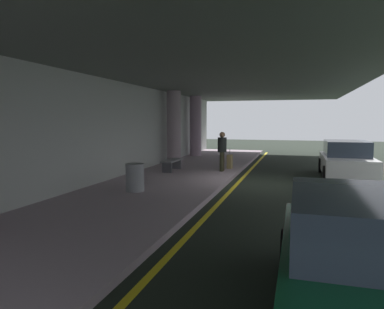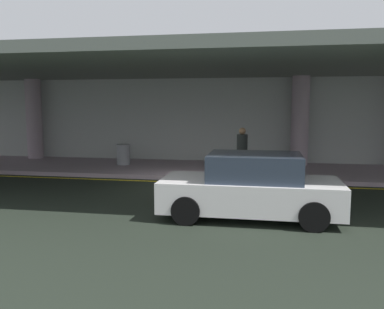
{
  "view_description": "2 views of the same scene",
  "coord_description": "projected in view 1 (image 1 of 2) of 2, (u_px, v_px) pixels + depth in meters",
  "views": [
    {
      "loc": [
        -12.97,
        -1.36,
        2.31
      ],
      "look_at": [
        0.07,
        2.51,
        1.0
      ],
      "focal_mm": 33.07,
      "sensor_mm": 36.0,
      "label": 1
    },
    {
      "loc": [
        2.6,
        -12.6,
        2.6
      ],
      "look_at": [
        -0.07,
        2.08,
        0.79
      ],
      "focal_mm": 37.84,
      "sensor_mm": 36.0,
      "label": 2
    }
  ],
  "objects": [
    {
      "name": "bench_metal",
      "position": [
        172.0,
        163.0,
        15.24
      ],
      "size": [
        1.6,
        0.5,
        0.48
      ],
      "color": "slate",
      "rests_on": "sidewalk"
    },
    {
      "name": "terminal_back_wall",
      "position": [
        125.0,
        131.0,
        14.32
      ],
      "size": [
        26.0,
        0.3,
        3.8
      ],
      "primitive_type": "cube",
      "color": "#AFB3AE",
      "rests_on": "ground"
    },
    {
      "name": "support_column_right_mid",
      "position": [
        196.0,
        126.0,
        21.74
      ],
      "size": [
        0.71,
        0.71,
        3.65
      ],
      "primitive_type": "cylinder",
      "color": "#AC8DA4",
      "rests_on": "sidewalk"
    },
    {
      "name": "support_column_center",
      "position": [
        174.0,
        127.0,
        17.93
      ],
      "size": [
        0.71,
        0.71,
        3.65
      ],
      "primitive_type": "cylinder",
      "color": "#A8939D",
      "rests_on": "sidewalk"
    },
    {
      "name": "sidewalk",
      "position": [
        177.0,
        178.0,
        13.86
      ],
      "size": [
        26.0,
        4.2,
        0.15
      ],
      "primitive_type": "cube",
      "color": "#A6919D",
      "rests_on": "ground"
    },
    {
      "name": "car_white",
      "position": [
        346.0,
        160.0,
        14.18
      ],
      "size": [
        4.1,
        1.92,
        1.5
      ],
      "rotation": [
        0.0,
        0.0,
        3.16
      ],
      "color": "white",
      "rests_on": "ground"
    },
    {
      "name": "trash_bin_steel",
      "position": [
        135.0,
        177.0,
        10.82
      ],
      "size": [
        0.56,
        0.56,
        0.85
      ],
      "primitive_type": "cylinder",
      "color": "gray",
      "rests_on": "sidewalk"
    },
    {
      "name": "ground_plane",
      "position": [
        257.0,
        184.0,
        12.99
      ],
      "size": [
        60.0,
        60.0,
        0.0
      ],
      "primitive_type": "plane",
      "color": "black"
    },
    {
      "name": "lane_stripe_yellow",
      "position": [
        238.0,
        183.0,
        13.18
      ],
      "size": [
        26.0,
        0.14,
        0.01
      ],
      "primitive_type": "cube",
      "color": "yellow",
      "rests_on": "ground"
    },
    {
      "name": "car_dark_green",
      "position": [
        366.0,
        266.0,
        3.89
      ],
      "size": [
        4.1,
        1.92,
        1.5
      ],
      "rotation": [
        0.0,
        0.0,
        3.19
      ],
      "color": "#0A4225",
      "rests_on": "ground"
    },
    {
      "name": "ceiling_overhang",
      "position": [
        189.0,
        77.0,
        13.34
      ],
      "size": [
        28.0,
        13.2,
        0.3
      ],
      "primitive_type": "cube",
      "color": "slate",
      "rests_on": "support_column_far_left"
    },
    {
      "name": "suitcase_upright_primary",
      "position": [
        230.0,
        161.0,
        15.99
      ],
      "size": [
        0.36,
        0.22,
        0.9
      ],
      "rotation": [
        0.0,
        0.0,
        0.37
      ],
      "color": "olive",
      "rests_on": "sidewalk"
    },
    {
      "name": "traveler_with_luggage",
      "position": [
        222.0,
        149.0,
        15.08
      ],
      "size": [
        0.38,
        0.38,
        1.68
      ],
      "rotation": [
        0.0,
        0.0,
        1.2
      ],
      "color": "#2B2C1A",
      "rests_on": "sidewalk"
    }
  ]
}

